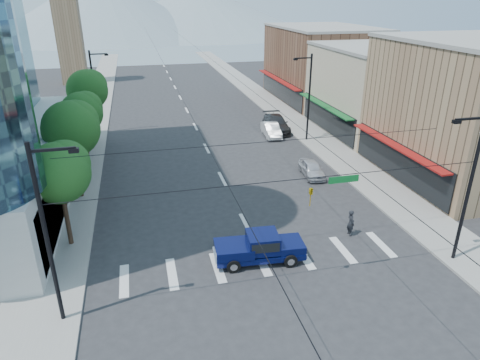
% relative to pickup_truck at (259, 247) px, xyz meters
% --- Properties ---
extents(ground, '(160.00, 160.00, 0.00)m').
position_rel_pickup_truck_xyz_m(ground, '(0.33, -1.62, -0.93)').
color(ground, '#28282B').
rests_on(ground, ground).
extents(sidewalk_left, '(4.00, 120.00, 0.15)m').
position_rel_pickup_truck_xyz_m(sidewalk_left, '(-11.67, 38.38, -0.85)').
color(sidewalk_left, gray).
rests_on(sidewalk_left, ground).
extents(sidewalk_right, '(4.00, 120.00, 0.15)m').
position_rel_pickup_truck_xyz_m(sidewalk_right, '(12.33, 38.38, -0.85)').
color(sidewalk_right, gray).
rests_on(sidewalk_right, ground).
extents(shop_near, '(12.00, 14.00, 11.00)m').
position_rel_pickup_truck_xyz_m(shop_near, '(20.33, 8.38, 4.57)').
color(shop_near, '#8C6B4C').
rests_on(shop_near, ground).
extents(shop_mid, '(12.00, 14.00, 9.00)m').
position_rel_pickup_truck_xyz_m(shop_mid, '(20.33, 22.38, 3.57)').
color(shop_mid, tan).
rests_on(shop_mid, ground).
extents(shop_far, '(12.00, 18.00, 10.00)m').
position_rel_pickup_truck_xyz_m(shop_far, '(20.33, 38.38, 4.07)').
color(shop_far, brown).
rests_on(shop_far, ground).
extents(clock_tower, '(4.80, 4.80, 20.40)m').
position_rel_pickup_truck_xyz_m(clock_tower, '(-16.17, 60.38, 9.71)').
color(clock_tower, '#8C6B4C').
rests_on(clock_tower, ground).
extents(mountain_left, '(80.00, 80.00, 22.00)m').
position_rel_pickup_truck_xyz_m(mountain_left, '(-14.67, 148.38, 10.07)').
color(mountain_left, gray).
rests_on(mountain_left, ground).
extents(mountain_right, '(90.00, 90.00, 18.00)m').
position_rel_pickup_truck_xyz_m(mountain_right, '(20.33, 158.38, 8.07)').
color(mountain_right, gray).
rests_on(mountain_right, ground).
extents(tree_near, '(3.65, 3.64, 6.71)m').
position_rel_pickup_truck_xyz_m(tree_near, '(-10.74, 4.48, 4.06)').
color(tree_near, black).
rests_on(tree_near, ground).
extents(tree_midnear, '(4.09, 4.09, 7.52)m').
position_rel_pickup_truck_xyz_m(tree_midnear, '(-10.74, 11.48, 4.67)').
color(tree_midnear, black).
rests_on(tree_midnear, ground).
extents(tree_midfar, '(3.65, 3.64, 6.71)m').
position_rel_pickup_truck_xyz_m(tree_midfar, '(-10.74, 18.48, 4.06)').
color(tree_midfar, black).
rests_on(tree_midfar, ground).
extents(tree_far, '(4.09, 4.09, 7.52)m').
position_rel_pickup_truck_xyz_m(tree_far, '(-10.74, 25.48, 4.67)').
color(tree_far, black).
rests_on(tree_far, ground).
extents(signal_rig, '(21.80, 0.20, 9.00)m').
position_rel_pickup_truck_xyz_m(signal_rig, '(0.52, -2.62, 3.72)').
color(signal_rig, black).
rests_on(signal_rig, ground).
extents(lamp_pole_nw, '(2.00, 0.25, 9.00)m').
position_rel_pickup_truck_xyz_m(lamp_pole_nw, '(-10.34, 28.38, 4.01)').
color(lamp_pole_nw, black).
rests_on(lamp_pole_nw, ground).
extents(lamp_pole_ne, '(2.00, 0.25, 9.00)m').
position_rel_pickup_truck_xyz_m(lamp_pole_ne, '(10.99, 20.38, 4.01)').
color(lamp_pole_ne, black).
rests_on(lamp_pole_ne, ground).
extents(pickup_truck, '(5.40, 2.38, 1.78)m').
position_rel_pickup_truck_xyz_m(pickup_truck, '(0.00, 0.00, 0.00)').
color(pickup_truck, '#080E3E').
rests_on(pickup_truck, ground).
extents(pedestrian, '(0.42, 0.65, 1.77)m').
position_rel_pickup_truck_xyz_m(pedestrian, '(6.55, 1.45, -0.05)').
color(pedestrian, black).
rests_on(pedestrian, ground).
extents(parked_car_near, '(1.86, 3.99, 1.32)m').
position_rel_pickup_truck_xyz_m(parked_car_near, '(7.93, 11.23, -0.27)').
color(parked_car_near, silver).
rests_on(parked_car_near, ground).
extents(parked_car_mid, '(1.86, 4.51, 1.45)m').
position_rel_pickup_truck_xyz_m(parked_car_mid, '(7.93, 22.79, -0.20)').
color(parked_car_mid, white).
rests_on(parked_car_mid, ground).
extents(parked_car_far, '(2.98, 6.13, 1.72)m').
position_rel_pickup_truck_xyz_m(parked_car_far, '(9.06, 24.52, -0.07)').
color(parked_car_far, '#2D2D2F').
rests_on(parked_car_far, ground).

